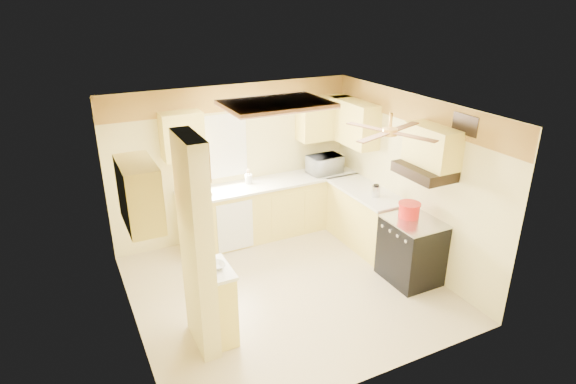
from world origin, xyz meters
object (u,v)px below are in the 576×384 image
dutch_oven (409,210)px  microwave (325,164)px  kettle (376,191)px  bowl (216,266)px  stove (411,250)px

dutch_oven → microwave: bearing=95.2°
microwave → kettle: size_ratio=2.81×
dutch_oven → kettle: bearing=91.8°
microwave → kettle: 1.25m
bowl → dutch_oven: 2.83m
microwave → bowl: (-2.65, -2.11, -0.13)m
stove → microwave: (-0.17, 2.11, 0.63)m
bowl → kettle: (2.81, 0.87, 0.07)m
stove → bowl: size_ratio=4.33×
dutch_oven → kettle: (-0.02, 0.74, 0.01)m
dutch_oven → kettle: kettle is taller
stove → dutch_oven: (0.01, 0.14, 0.56)m
bowl → dutch_oven: bearing=2.7°
stove → kettle: bearing=90.9°
stove → bowl: 2.86m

